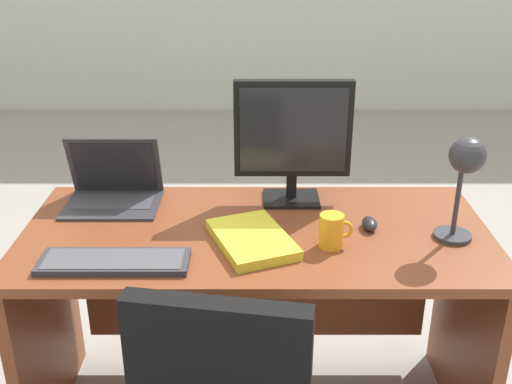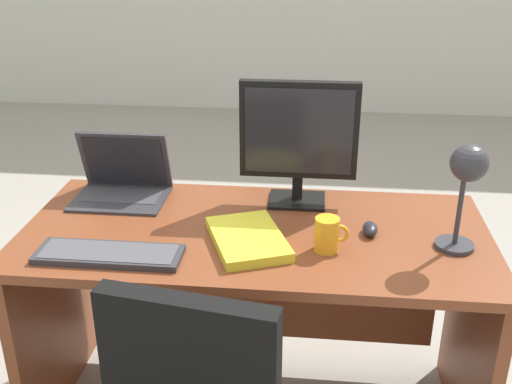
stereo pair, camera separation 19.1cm
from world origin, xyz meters
The scene contains 9 objects.
ground centered at (0.00, 1.50, 0.00)m, with size 12.00×12.00×0.00m, color gray.
desk centered at (0.00, 0.05, 0.52)m, with size 1.53×0.71×0.76m.
monitor centered at (0.13, 0.23, 1.01)m, with size 0.41×0.16×0.44m.
laptop centered at (-0.51, 0.23, 0.83)m, with size 0.33×0.25×0.24m.
keyboard centered at (-0.42, -0.22, 0.77)m, with size 0.44×0.14×0.02m.
mouse centered at (0.37, 0.01, 0.78)m, with size 0.05×0.09×0.04m.
desk_lamp centered at (0.63, -0.08, 1.00)m, with size 0.12×0.14×0.35m.
book centered at (-0.01, -0.09, 0.77)m, with size 0.31×0.37×0.03m.
coffee_mug centered at (0.23, -0.11, 0.81)m, with size 0.11×0.08×0.11m.
Camera 2 is at (0.19, -1.76, 1.68)m, focal length 42.73 mm.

